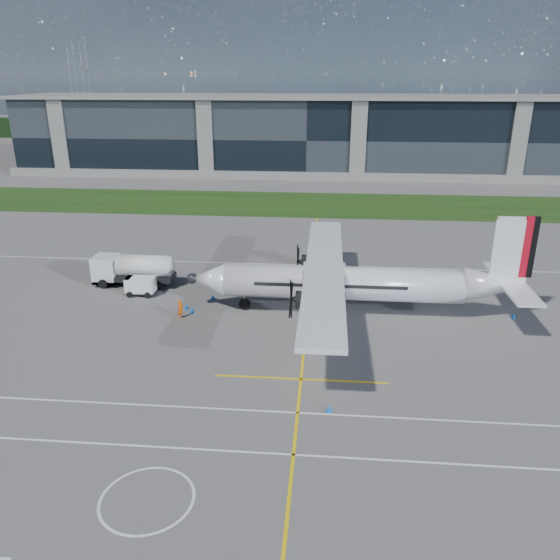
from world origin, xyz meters
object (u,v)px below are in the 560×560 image
turboprop_aircraft (356,265)px  ground_crew_person (180,308)px  safety_cone_fwd (186,306)px  safety_cone_stbdwing (323,255)px  pylon_west (81,89)px  safety_cone_portwing (329,408)px  safety_cone_nose_port (192,309)px  fuel_tanker_truck (128,270)px  safety_cone_nose_stbd (213,297)px  baggage_tug (141,286)px  safety_cone_tail (514,316)px

turboprop_aircraft → ground_crew_person: (-14.88, -2.27, -3.56)m
safety_cone_fwd → safety_cone_stbdwing: (12.03, 15.80, 0.00)m
pylon_west → safety_cone_portwing: pylon_west is taller
pylon_west → ground_crew_person: 164.15m
safety_cone_nose_port → pylon_west: bearing=116.6°
pylon_west → safety_cone_portwing: size_ratio=60.00×
fuel_tanker_truck → safety_cone_nose_stbd: bearing=-18.1°
pylon_west → safety_cone_stbdwing: 154.82m
baggage_tug → ground_crew_person: 7.03m
ground_crew_person → safety_cone_portwing: 18.20m
baggage_tug → safety_cone_nose_stbd: bearing=-3.9°
fuel_tanker_truck → safety_cone_fwd: 9.10m
ground_crew_person → safety_cone_tail: 28.66m
safety_cone_nose_port → safety_cone_portwing: 18.65m
fuel_tanker_truck → safety_cone_nose_stbd: (9.07, -2.97, -1.31)m
safety_cone_stbdwing → turboprop_aircraft: bearing=-79.5°
safety_cone_nose_port → safety_cone_tail: bearing=2.3°
safety_cone_tail → safety_cone_nose_stbd: bearing=175.8°
safety_cone_nose_port → safety_cone_fwd: (-0.67, 0.63, 0.00)m
turboprop_aircraft → safety_cone_nose_port: (-14.21, -1.02, -4.26)m
safety_cone_stbdwing → fuel_tanker_truck: bearing=-151.6°
safety_cone_portwing → turboprop_aircraft: bearing=82.2°
pylon_west → ground_crew_person: (72.15, -146.77, -14.05)m
safety_cone_tail → safety_cone_fwd: same height
pylon_west → safety_cone_nose_stbd: size_ratio=60.00×
turboprop_aircraft → safety_cone_stbdwing: size_ratio=60.15×
safety_cone_portwing → safety_cone_nose_stbd: (-10.91, 17.26, 0.00)m
ground_crew_person → safety_cone_fwd: bearing=21.5°
safety_cone_fwd → baggage_tug: bearing=150.0°
safety_cone_nose_port → turboprop_aircraft: bearing=4.1°
fuel_tanker_truck → safety_cone_tail: 36.09m
pylon_west → safety_cone_stbdwing: pylon_west is taller
safety_cone_fwd → turboprop_aircraft: bearing=1.5°
safety_cone_tail → safety_cone_stbdwing: size_ratio=1.00×
turboprop_aircraft → safety_cone_portwing: bearing=-97.8°
safety_cone_fwd → pylon_west: bearing=116.5°
safety_cone_fwd → safety_cone_portwing: 19.57m
turboprop_aircraft → safety_cone_nose_port: size_ratio=60.15×
safety_cone_stbdwing → safety_cone_nose_stbd: size_ratio=1.00×
safety_cone_fwd → safety_cone_portwing: size_ratio=1.00×
safety_cone_fwd → safety_cone_stbdwing: same height
safety_cone_tail → pylon_west: bearing=124.9°
safety_cone_portwing → safety_cone_nose_stbd: size_ratio=1.00×
fuel_tanker_truck → turboprop_aircraft: bearing=-12.9°
fuel_tanker_truck → safety_cone_nose_stbd: size_ratio=16.60×
safety_cone_nose_port → safety_cone_portwing: size_ratio=1.00×
baggage_tug → safety_cone_tail: bearing=-4.1°
safety_cone_nose_port → safety_cone_nose_stbd: size_ratio=1.00×
fuel_tanker_truck → safety_cone_stbdwing: 21.86m
safety_cone_tail → safety_cone_stbdwing: same height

